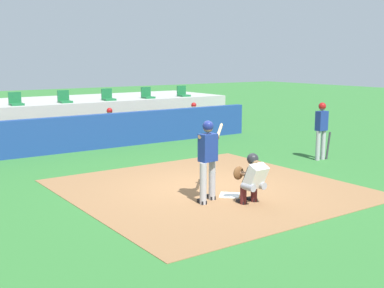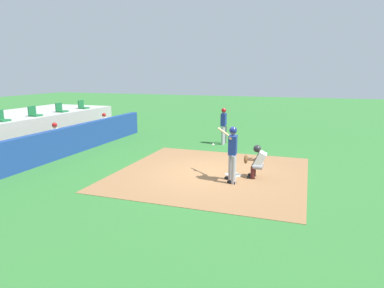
{
  "view_description": "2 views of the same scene",
  "coord_description": "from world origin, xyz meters",
  "px_view_note": "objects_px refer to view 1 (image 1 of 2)",
  "views": [
    {
      "loc": [
        -7.0,
        -9.29,
        3.13
      ],
      "look_at": [
        0.0,
        0.7,
        1.0
      ],
      "focal_mm": 46.34,
      "sensor_mm": 36.0,
      "label": 1
    },
    {
      "loc": [
        -10.85,
        -3.06,
        3.43
      ],
      "look_at": [
        0.0,
        0.7,
        1.0
      ],
      "focal_mm": 31.4,
      "sensor_mm": 36.0,
      "label": 2
    }
  ],
  "objects_px": {
    "on_deck_batter": "(322,127)",
    "stadium_seat_2": "(16,102)",
    "home_plate": "(230,195)",
    "batter_at_plate": "(208,156)",
    "stadium_seat_6": "(183,93)",
    "dugout_player_2": "(111,125)",
    "dugout_player_3": "(195,118)",
    "catcher_crouched": "(252,177)",
    "stadium_seat_3": "(64,99)",
    "stadium_seat_4": "(108,97)",
    "stadium_seat_5": "(147,95)"
  },
  "relations": [
    {
      "from": "on_deck_batter",
      "to": "stadium_seat_2",
      "type": "xyz_separation_m",
      "value": [
        -6.79,
        8.6,
        0.51
      ]
    },
    {
      "from": "home_plate",
      "to": "stadium_seat_2",
      "type": "height_order",
      "value": "stadium_seat_2"
    },
    {
      "from": "on_deck_batter",
      "to": "batter_at_plate",
      "type": "bearing_deg",
      "value": -163.51
    },
    {
      "from": "stadium_seat_2",
      "to": "stadium_seat_6",
      "type": "height_order",
      "value": "same"
    },
    {
      "from": "batter_at_plate",
      "to": "dugout_player_2",
      "type": "xyz_separation_m",
      "value": [
        1.67,
        8.22,
        -0.36
      ]
    },
    {
      "from": "dugout_player_3",
      "to": "dugout_player_2",
      "type": "bearing_deg",
      "value": 180.0
    },
    {
      "from": "batter_at_plate",
      "to": "catcher_crouched",
      "type": "distance_m",
      "value": 1.04
    },
    {
      "from": "dugout_player_3",
      "to": "batter_at_plate",
      "type": "bearing_deg",
      "value": -123.78
    },
    {
      "from": "batter_at_plate",
      "to": "stadium_seat_3",
      "type": "bearing_deg",
      "value": 86.24
    },
    {
      "from": "stadium_seat_3",
      "to": "dugout_player_3",
      "type": "bearing_deg",
      "value": -22.85
    },
    {
      "from": "dugout_player_2",
      "to": "stadium_seat_3",
      "type": "relative_size",
      "value": 2.71
    },
    {
      "from": "stadium_seat_4",
      "to": "dugout_player_2",
      "type": "bearing_deg",
      "value": -112.91
    },
    {
      "from": "batter_at_plate",
      "to": "catcher_crouched",
      "type": "xyz_separation_m",
      "value": [
        0.66,
        -0.68,
        -0.43
      ]
    },
    {
      "from": "stadium_seat_4",
      "to": "batter_at_plate",
      "type": "bearing_deg",
      "value": -103.86
    },
    {
      "from": "dugout_player_2",
      "to": "stadium_seat_5",
      "type": "height_order",
      "value": "stadium_seat_5"
    },
    {
      "from": "catcher_crouched",
      "to": "stadium_seat_5",
      "type": "height_order",
      "value": "stadium_seat_5"
    },
    {
      "from": "on_deck_batter",
      "to": "stadium_seat_5",
      "type": "bearing_deg",
      "value": 98.04
    },
    {
      "from": "stadium_seat_3",
      "to": "stadium_seat_6",
      "type": "bearing_deg",
      "value": 0.0
    },
    {
      "from": "batter_at_plate",
      "to": "stadium_seat_6",
      "type": "bearing_deg",
      "value": 58.67
    },
    {
      "from": "on_deck_batter",
      "to": "stadium_seat_2",
      "type": "distance_m",
      "value": 10.97
    },
    {
      "from": "stadium_seat_5",
      "to": "stadium_seat_2",
      "type": "bearing_deg",
      "value": 180.0
    },
    {
      "from": "dugout_player_2",
      "to": "stadium_seat_5",
      "type": "distance_m",
      "value": 3.5
    },
    {
      "from": "dugout_player_2",
      "to": "stadium_seat_2",
      "type": "xyz_separation_m",
      "value": [
        -2.85,
        2.03,
        0.86
      ]
    },
    {
      "from": "dugout_player_3",
      "to": "stadium_seat_4",
      "type": "height_order",
      "value": "stadium_seat_4"
    },
    {
      "from": "stadium_seat_3",
      "to": "stadium_seat_4",
      "type": "distance_m",
      "value": 1.86
    },
    {
      "from": "home_plate",
      "to": "dugout_player_2",
      "type": "height_order",
      "value": "dugout_player_2"
    },
    {
      "from": "batter_at_plate",
      "to": "stadium_seat_3",
      "type": "relative_size",
      "value": 3.76
    },
    {
      "from": "home_plate",
      "to": "on_deck_batter",
      "type": "relative_size",
      "value": 0.25
    },
    {
      "from": "dugout_player_3",
      "to": "stadium_seat_6",
      "type": "height_order",
      "value": "stadium_seat_6"
    },
    {
      "from": "batter_at_plate",
      "to": "stadium_seat_2",
      "type": "distance_m",
      "value": 10.34
    },
    {
      "from": "on_deck_batter",
      "to": "stadium_seat_2",
      "type": "bearing_deg",
      "value": 128.28
    },
    {
      "from": "catcher_crouched",
      "to": "on_deck_batter",
      "type": "xyz_separation_m",
      "value": [
        4.94,
        2.34,
        0.41
      ]
    },
    {
      "from": "stadium_seat_3",
      "to": "stadium_seat_4",
      "type": "height_order",
      "value": "same"
    },
    {
      "from": "catcher_crouched",
      "to": "stadium_seat_2",
      "type": "bearing_deg",
      "value": 99.56
    },
    {
      "from": "stadium_seat_3",
      "to": "dugout_player_2",
      "type": "bearing_deg",
      "value": -63.89
    },
    {
      "from": "home_plate",
      "to": "stadium_seat_6",
      "type": "distance_m",
      "value": 11.7
    },
    {
      "from": "stadium_seat_4",
      "to": "stadium_seat_6",
      "type": "distance_m",
      "value": 3.71
    },
    {
      "from": "stadium_seat_3",
      "to": "catcher_crouched",
      "type": "bearing_deg",
      "value": -90.08
    },
    {
      "from": "on_deck_batter",
      "to": "stadium_seat_5",
      "type": "distance_m",
      "value": 8.7
    },
    {
      "from": "on_deck_batter",
      "to": "dugout_player_2",
      "type": "bearing_deg",
      "value": 120.92
    },
    {
      "from": "dugout_player_2",
      "to": "stadium_seat_3",
      "type": "bearing_deg",
      "value": 116.11
    },
    {
      "from": "home_plate",
      "to": "stadium_seat_5",
      "type": "distance_m",
      "value": 10.94
    },
    {
      "from": "stadium_seat_2",
      "to": "stadium_seat_3",
      "type": "bearing_deg",
      "value": 0.0
    },
    {
      "from": "home_plate",
      "to": "on_deck_batter",
      "type": "distance_m",
      "value": 5.27
    },
    {
      "from": "on_deck_batter",
      "to": "stadium_seat_6",
      "type": "xyz_separation_m",
      "value": [
        0.64,
        8.6,
        0.51
      ]
    },
    {
      "from": "catcher_crouched",
      "to": "stadium_seat_5",
      "type": "xyz_separation_m",
      "value": [
        3.73,
        10.94,
        0.93
      ]
    },
    {
      "from": "stadium_seat_4",
      "to": "stadium_seat_5",
      "type": "distance_m",
      "value": 1.86
    },
    {
      "from": "home_plate",
      "to": "dugout_player_3",
      "type": "relative_size",
      "value": 0.34
    },
    {
      "from": "stadium_seat_3",
      "to": "on_deck_batter",
      "type": "bearing_deg",
      "value": -60.18
    },
    {
      "from": "catcher_crouched",
      "to": "stadium_seat_4",
      "type": "distance_m",
      "value": 11.14
    }
  ]
}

